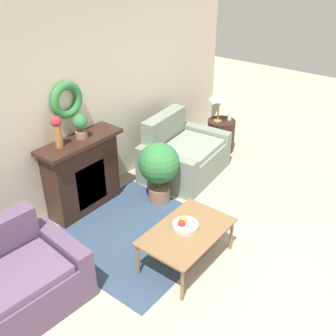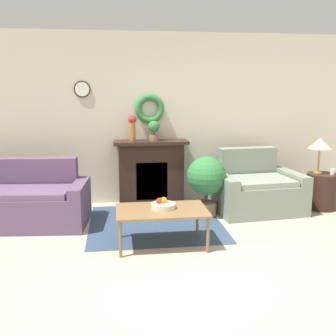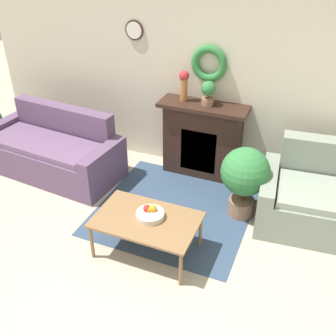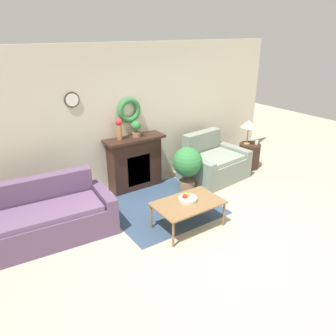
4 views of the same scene
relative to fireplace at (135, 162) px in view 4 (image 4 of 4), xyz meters
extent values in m
plane|color=#ADA38E|center=(0.09, -2.50, -0.52)|extent=(16.00, 16.00, 0.00)
cube|color=#334760|center=(-0.03, -0.94, -0.52)|extent=(1.80, 1.77, 0.01)
cube|color=beige|center=(0.09, 0.21, 0.83)|extent=(6.80, 0.06, 2.70)
cylinder|color=#382319|center=(-1.03, 0.16, 1.30)|extent=(0.25, 0.02, 0.25)
cylinder|color=white|center=(-1.03, 0.15, 1.30)|extent=(0.21, 0.01, 0.21)
torus|color=#337A3D|center=(0.00, 0.12, 1.00)|extent=(0.46, 0.10, 0.46)
cube|color=#331E16|center=(0.00, 0.01, -0.03)|extent=(1.01, 0.34, 0.99)
cube|color=black|center=(0.00, -0.15, -0.11)|extent=(0.49, 0.02, 0.59)
cube|color=orange|center=(0.00, -0.16, -0.18)|extent=(0.39, 0.01, 0.33)
cube|color=#331E16|center=(0.00, -0.03, 0.49)|extent=(1.15, 0.41, 0.05)
cube|color=#604766|center=(-1.93, -0.87, -0.30)|extent=(1.64, 0.80, 0.45)
cube|color=#604766|center=(-1.89, -0.44, -0.09)|extent=(1.60, 0.32, 0.87)
cube|color=#604766|center=(-1.04, -0.85, -0.23)|extent=(0.24, 0.87, 0.59)
cube|color=#6A4E70|center=(-1.93, -0.87, -0.04)|extent=(1.57, 0.74, 0.08)
cube|color=gray|center=(1.57, -0.66, -0.30)|extent=(1.00, 0.85, 0.45)
cube|color=gray|center=(1.52, -0.18, -0.06)|extent=(0.94, 0.30, 0.92)
cube|color=gray|center=(1.01, -0.61, -0.23)|extent=(0.26, 0.99, 0.59)
cube|color=gray|center=(2.10, -0.50, -0.23)|extent=(0.26, 0.99, 0.59)
cube|color=gray|center=(1.57, -0.66, -0.04)|extent=(0.95, 0.78, 0.08)
cube|color=olive|center=(-0.03, -1.71, -0.10)|extent=(1.06, 0.67, 0.03)
cylinder|color=olive|center=(-0.52, -2.01, -0.32)|extent=(0.04, 0.04, 0.41)
cylinder|color=olive|center=(0.46, -2.01, -0.32)|extent=(0.04, 0.04, 0.41)
cylinder|color=olive|center=(-0.52, -1.42, -0.32)|extent=(0.04, 0.04, 0.41)
cylinder|color=olive|center=(0.46, -1.42, -0.32)|extent=(0.04, 0.04, 0.41)
cylinder|color=beige|center=(0.00, -1.67, -0.05)|extent=(0.29, 0.29, 0.06)
sphere|color=#B2231E|center=(-0.05, -1.65, 0.00)|extent=(0.08, 0.08, 0.08)
sphere|color=orange|center=(-0.02, -1.65, -0.01)|extent=(0.07, 0.07, 0.07)
sphere|color=orange|center=(0.01, -1.63, 0.00)|extent=(0.08, 0.08, 0.08)
cylinder|color=#331E16|center=(2.60, -0.57, -0.25)|extent=(0.47, 0.47, 0.55)
cylinder|color=#B28E42|center=(2.54, -0.52, 0.04)|extent=(0.14, 0.14, 0.02)
cylinder|color=#B28E42|center=(2.54, -0.52, 0.23)|extent=(0.03, 0.03, 0.36)
cone|color=beige|center=(2.54, -0.52, 0.49)|extent=(0.35, 0.35, 0.16)
cylinder|color=silver|center=(2.70, -0.65, 0.07)|extent=(0.07, 0.07, 0.10)
cylinder|color=#AD6B38|center=(-0.28, 0.01, 0.65)|extent=(0.09, 0.09, 0.28)
sphere|color=#B72D33|center=(-0.28, 0.01, 0.84)|extent=(0.13, 0.13, 0.13)
cylinder|color=#8E664C|center=(0.05, -0.01, 0.56)|extent=(0.15, 0.15, 0.09)
cylinder|color=#4C3823|center=(0.05, -0.01, 0.63)|extent=(0.02, 0.02, 0.05)
sphere|color=#337A3D|center=(0.05, -0.01, 0.73)|extent=(0.18, 0.18, 0.18)
cylinder|color=#8E664C|center=(0.74, -0.70, -0.42)|extent=(0.31, 0.31, 0.21)
cylinder|color=#4C3823|center=(0.74, -0.70, -0.24)|extent=(0.05, 0.05, 0.15)
sphere|color=#337A3D|center=(0.74, -0.70, 0.08)|extent=(0.56, 0.56, 0.56)
camera|label=1|loc=(-2.82, -3.62, 2.67)|focal=42.00mm
camera|label=2|loc=(-0.52, -6.10, 1.28)|focal=42.00mm
camera|label=3|loc=(1.37, -4.51, 2.46)|focal=42.00mm
camera|label=4|loc=(-2.79, -5.18, 2.39)|focal=35.00mm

